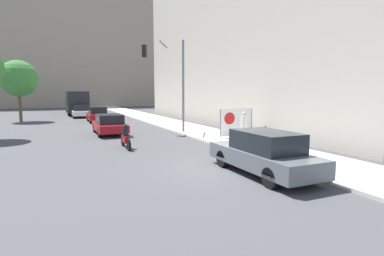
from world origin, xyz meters
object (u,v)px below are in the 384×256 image
at_px(protest_banner, 236,122).
at_px(street_tree_midblock, 18,79).
at_px(car_on_road_nearest, 109,124).
at_px(car_on_road_midblock, 97,114).
at_px(jogger_on_sidewalk, 244,128).
at_px(motorcycle_on_road, 126,138).
at_px(parked_car_curbside, 264,153).
at_px(car_on_road_distant, 80,111).
at_px(seated_protester, 265,138).
at_px(city_bus_on_road, 76,101).
at_px(traffic_light_pole, 169,71).

xyz_separation_m(protest_banner, street_tree_midblock, (-13.38, 18.38, 3.19)).
xyz_separation_m(car_on_road_nearest, car_on_road_midblock, (0.31, 9.52, 0.05)).
height_order(jogger_on_sidewalk, motorcycle_on_road, jogger_on_sidewalk).
bearing_deg(parked_car_curbside, street_tree_midblock, 111.08).
bearing_deg(car_on_road_midblock, car_on_road_nearest, -91.84).
height_order(protest_banner, car_on_road_midblock, protest_banner).
xyz_separation_m(parked_car_curbside, car_on_road_midblock, (-2.97, 22.24, -0.01)).
bearing_deg(car_on_road_distant, car_on_road_nearest, -86.94).
height_order(seated_protester, parked_car_curbside, parked_car_curbside).
height_order(protest_banner, motorcycle_on_road, protest_banner).
bearing_deg(parked_car_curbside, car_on_road_midblock, 97.61).
bearing_deg(motorcycle_on_road, parked_car_curbside, -64.10).
xyz_separation_m(car_on_road_midblock, motorcycle_on_road, (-0.39, -15.31, -0.21)).
bearing_deg(car_on_road_distant, parked_car_curbside, -81.84).
bearing_deg(car_on_road_distant, city_bus_on_road, 90.43).
xyz_separation_m(seated_protester, car_on_road_midblock, (-5.11, 19.55, -0.05)).
height_order(seated_protester, street_tree_midblock, street_tree_midblock).
xyz_separation_m(protest_banner, parked_car_curbside, (-3.49, -7.28, -0.30)).
xyz_separation_m(car_on_road_nearest, street_tree_midblock, (-6.61, 12.94, 3.55)).
distance_m(traffic_light_pole, car_on_road_distant, 18.39).
bearing_deg(car_on_road_nearest, seated_protester, -61.65).
relative_size(traffic_light_pole, parked_car_curbside, 1.37).
xyz_separation_m(traffic_light_pole, car_on_road_nearest, (-3.98, 1.22, -3.64)).
height_order(jogger_on_sidewalk, car_on_road_nearest, jogger_on_sidewalk).
bearing_deg(seated_protester, jogger_on_sidewalk, 92.34).
xyz_separation_m(parked_car_curbside, car_on_road_nearest, (-3.28, 12.72, -0.06)).
bearing_deg(city_bus_on_road, parked_car_curbside, -83.34).
xyz_separation_m(car_on_road_distant, motorcycle_on_road, (0.78, -21.94, -0.19)).
xyz_separation_m(traffic_light_pole, motorcycle_on_road, (-4.06, -4.57, -3.79)).
xyz_separation_m(seated_protester, car_on_road_distant, (-6.28, 26.18, -0.07)).
relative_size(car_on_road_distant, motorcycle_on_road, 2.08).
height_order(traffic_light_pole, city_bus_on_road, traffic_light_pole).
distance_m(jogger_on_sidewalk, car_on_road_nearest, 9.69).
height_order(car_on_road_midblock, city_bus_on_road, city_bus_on_road).
height_order(protest_banner, traffic_light_pole, traffic_light_pole).
bearing_deg(city_bus_on_road, car_on_road_midblock, -84.88).
distance_m(seated_protester, parked_car_curbside, 3.43).
bearing_deg(car_on_road_distant, seated_protester, -76.52).
xyz_separation_m(jogger_on_sidewalk, traffic_light_pole, (-1.82, 6.53, 3.33)).
bearing_deg(jogger_on_sidewalk, car_on_road_nearest, -63.98).
distance_m(seated_protester, street_tree_midblock, 26.16).
distance_m(jogger_on_sidewalk, city_bus_on_road, 31.66).
height_order(seated_protester, protest_banner, protest_banner).
distance_m(car_on_road_midblock, street_tree_midblock, 8.47).
relative_size(parked_car_curbside, car_on_road_distant, 1.08).
relative_size(protest_banner, traffic_light_pole, 0.37).
xyz_separation_m(car_on_road_midblock, city_bus_on_road, (-1.22, 13.65, 1.01)).
height_order(protest_banner, street_tree_midblock, street_tree_midblock).
height_order(car_on_road_midblock, street_tree_midblock, street_tree_midblock).
relative_size(protest_banner, car_on_road_nearest, 0.52).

